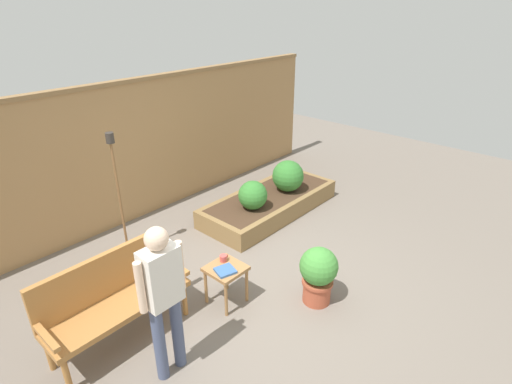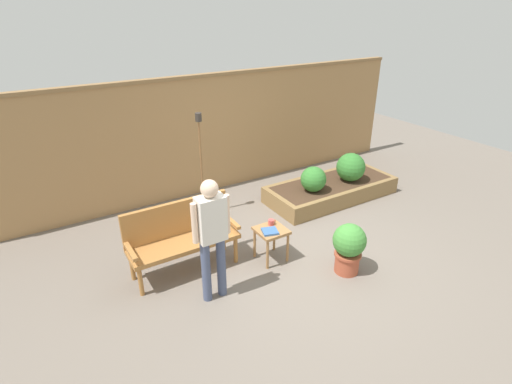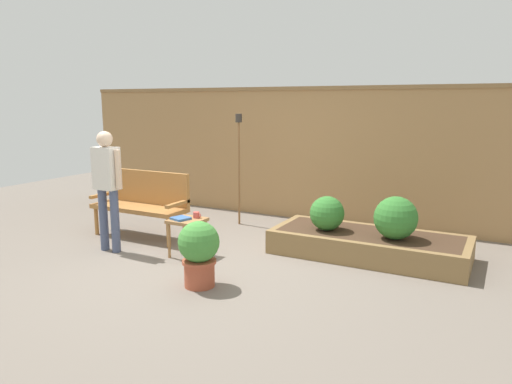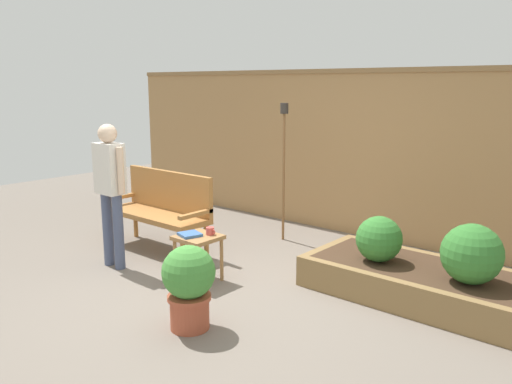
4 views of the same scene
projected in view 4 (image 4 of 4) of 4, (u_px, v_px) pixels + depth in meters
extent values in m
plane|color=#70665B|center=(218.00, 291.00, 5.06)|extent=(14.00, 14.00, 0.00)
cube|color=#A37A4C|center=(357.00, 156.00, 6.78)|extent=(8.40, 0.10, 2.10)
cube|color=olive|center=(360.00, 71.00, 6.56)|extent=(8.40, 0.14, 0.06)
cylinder|color=#A87038|center=(206.00, 241.00, 5.97)|extent=(0.06, 0.06, 0.40)
cylinder|color=#A87038|center=(183.00, 249.00, 5.70)|extent=(0.06, 0.06, 0.40)
cylinder|color=#A87038|center=(136.00, 222.00, 6.80)|extent=(0.06, 0.06, 0.40)
cylinder|color=#A87038|center=(112.00, 227.00, 6.54)|extent=(0.06, 0.06, 0.40)
cube|color=#A87038|center=(156.00, 215.00, 6.20)|extent=(1.44, 0.48, 0.06)
cube|color=#A87038|center=(169.00, 191.00, 6.30)|extent=(1.44, 0.06, 0.48)
cube|color=#A87038|center=(121.00, 197.00, 6.61)|extent=(0.06, 0.48, 0.04)
cube|color=#A87038|center=(196.00, 214.00, 5.74)|extent=(0.06, 0.48, 0.04)
cylinder|color=#9E7042|center=(222.00, 260.00, 5.28)|extent=(0.04, 0.04, 0.44)
cylinder|color=#9E7042|center=(198.00, 268.00, 5.03)|extent=(0.04, 0.04, 0.44)
cylinder|color=#9E7042|center=(199.00, 253.00, 5.49)|extent=(0.04, 0.04, 0.44)
cylinder|color=#9E7042|center=(175.00, 261.00, 5.24)|extent=(0.04, 0.04, 0.44)
cube|color=#9E7042|center=(198.00, 238.00, 5.21)|extent=(0.40, 0.40, 0.04)
cylinder|color=#CC4C47|center=(210.00, 231.00, 5.24)|extent=(0.08, 0.08, 0.08)
torus|color=#CC4C47|center=(213.00, 232.00, 5.21)|extent=(0.05, 0.01, 0.05)
cube|color=#38609E|center=(190.00, 234.00, 5.20)|extent=(0.25, 0.25, 0.03)
cylinder|color=#A84C33|center=(190.00, 314.00, 4.26)|extent=(0.32, 0.32, 0.25)
cylinder|color=#A84C33|center=(189.00, 297.00, 4.23)|extent=(0.36, 0.36, 0.04)
sphere|color=#428938|center=(189.00, 272.00, 4.19)|extent=(0.44, 0.44, 0.44)
cube|color=olive|center=(413.00, 301.00, 4.44)|extent=(2.40, 0.09, 0.30)
cube|color=olive|center=(452.00, 273.00, 5.12)|extent=(2.40, 0.09, 0.30)
cube|color=olive|center=(328.00, 259.00, 5.51)|extent=(0.09, 0.82, 0.30)
cube|color=#422D1E|center=(434.00, 286.00, 4.78)|extent=(2.22, 0.82, 0.30)
cylinder|color=brown|center=(378.00, 258.00, 5.00)|extent=(0.04, 0.04, 0.06)
sphere|color=#33752D|center=(379.00, 239.00, 4.96)|extent=(0.44, 0.44, 0.44)
cylinder|color=brown|center=(469.00, 279.00, 4.45)|extent=(0.04, 0.04, 0.06)
sphere|color=#33752D|center=(472.00, 254.00, 4.41)|extent=(0.52, 0.52, 0.52)
cylinder|color=brown|center=(284.00, 178.00, 6.56)|extent=(0.03, 0.03, 1.61)
cylinder|color=#332D28|center=(284.00, 108.00, 6.38)|extent=(0.10, 0.10, 0.13)
cylinder|color=#475170|center=(119.00, 232.00, 5.58)|extent=(0.11, 0.11, 0.82)
cylinder|color=#475170|center=(108.00, 229.00, 5.71)|extent=(0.11, 0.11, 0.82)
cube|color=silver|center=(109.00, 169.00, 5.51)|extent=(0.32, 0.20, 0.54)
cylinder|color=beige|center=(121.00, 171.00, 5.38)|extent=(0.07, 0.07, 0.49)
cylinder|color=beige|center=(99.00, 167.00, 5.63)|extent=(0.07, 0.07, 0.49)
sphere|color=beige|center=(107.00, 134.00, 5.43)|extent=(0.20, 0.20, 0.20)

